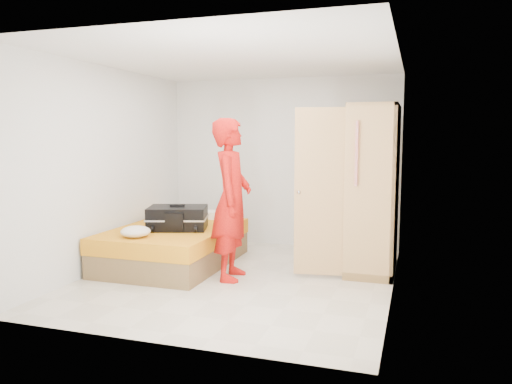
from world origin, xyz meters
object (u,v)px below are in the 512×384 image
(bed, at_px, (174,246))
(suitcase, at_px, (178,218))
(person, at_px, (232,199))
(wardrobe, at_px, (369,193))
(round_cushion, at_px, (136,232))

(bed, bearing_deg, suitcase, -34.71)
(bed, xyz_separation_m, suitcase, (0.10, -0.07, 0.40))
(person, distance_m, suitcase, 0.97)
(wardrobe, distance_m, round_cushion, 2.94)
(bed, relative_size, round_cushion, 5.62)
(suitcase, bearing_deg, bed, 127.59)
(round_cushion, bearing_deg, wardrobe, 24.39)
(bed, distance_m, wardrobe, 2.66)
(wardrobe, bearing_deg, bed, -168.80)
(bed, xyz_separation_m, person, (0.97, -0.37, 0.71))
(person, relative_size, suitcase, 2.16)
(suitcase, relative_size, round_cushion, 2.48)
(suitcase, bearing_deg, person, -36.55)
(bed, height_order, round_cushion, round_cushion)
(bed, distance_m, round_cushion, 0.79)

